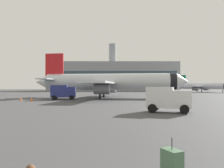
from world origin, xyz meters
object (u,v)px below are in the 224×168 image
at_px(service_truck, 63,92).
at_px(safety_cone_mid, 166,96).
at_px(cargo_van, 168,98).
at_px(safety_cone_near, 162,98).
at_px(safety_cone_far, 31,99).
at_px(airplane_taxiing, 202,86).
at_px(safety_cone_outer, 21,99).
at_px(airplane_at_gate, 109,82).
at_px(rolling_suitcase, 172,161).

height_order(service_truck, safety_cone_mid, service_truck).
distance_m(cargo_van, safety_cone_near, 23.13).
bearing_deg(safety_cone_near, safety_cone_mid, 69.99).
bearing_deg(service_truck, safety_cone_far, -136.50).
relative_size(airplane_taxiing, safety_cone_outer, 38.54).
bearing_deg(airplane_taxiing, airplane_at_gate, -129.91).
height_order(service_truck, rolling_suitcase, service_truck).
xyz_separation_m(airplane_at_gate, safety_cone_far, (-14.02, -11.12, -3.28)).
bearing_deg(safety_cone_outer, airplane_at_gate, 28.72).
relative_size(airplane_at_gate, safety_cone_near, 48.75).
relative_size(safety_cone_mid, safety_cone_far, 0.85).
height_order(airplane_taxiing, cargo_van, airplane_taxiing).
xyz_separation_m(service_truck, safety_cone_near, (20.02, 0.56, -1.25)).
relative_size(airplane_at_gate, safety_cone_far, 46.88).
distance_m(airplane_at_gate, safety_cone_near, 12.77).
distance_m(safety_cone_far, rolling_suitcase, 37.39).
bearing_deg(rolling_suitcase, airplane_taxiing, 67.25).
bearing_deg(safety_cone_mid, service_truck, -159.44).
xyz_separation_m(safety_cone_mid, safety_cone_far, (-27.69, -13.10, 0.06)).
relative_size(service_truck, safety_cone_far, 6.56).
bearing_deg(rolling_suitcase, airplane_at_gate, 92.73).
xyz_separation_m(service_truck, safety_cone_mid, (22.96, 8.61, -1.29)).
relative_size(service_truck, rolling_suitcase, 4.54).
xyz_separation_m(safety_cone_near, safety_cone_far, (-24.76, -5.05, 0.01)).
relative_size(cargo_van, rolling_suitcase, 4.37).
bearing_deg(airplane_at_gate, safety_cone_mid, 8.24).
xyz_separation_m(service_truck, cargo_van, (15.46, -22.09, -0.16)).
xyz_separation_m(cargo_van, safety_cone_outer, (-22.90, 19.56, -1.14)).
bearing_deg(safety_cone_outer, service_truck, 18.81).
distance_m(cargo_van, rolling_suitcase, 16.64).
distance_m(service_truck, cargo_van, 26.96).
xyz_separation_m(airplane_at_gate, safety_cone_mid, (13.67, 1.98, -3.34)).
distance_m(safety_cone_mid, safety_cone_far, 30.63).
bearing_deg(safety_cone_near, rolling_suitcase, -102.51).
height_order(airplane_taxiing, safety_cone_mid, airplane_taxiing).
height_order(service_truck, cargo_van, service_truck).
bearing_deg(safety_cone_mid, safety_cone_far, -154.68).
bearing_deg(cargo_van, safety_cone_far, 138.91).
relative_size(cargo_van, safety_cone_mid, 7.45).
distance_m(service_truck, safety_cone_far, 6.64).
bearing_deg(cargo_van, airplane_taxiing, 65.58).
bearing_deg(cargo_van, airplane_at_gate, 102.13).
bearing_deg(airplane_at_gate, airplane_taxiing, 50.09).
bearing_deg(cargo_van, safety_cone_near, 78.60).
xyz_separation_m(airplane_at_gate, safety_cone_outer, (-16.73, -9.17, -3.35)).
bearing_deg(safety_cone_outer, safety_cone_near, 6.43).
xyz_separation_m(airplane_taxiing, rolling_suitcase, (-39.87, -95.06, -2.45)).
xyz_separation_m(safety_cone_far, rolling_suitcase, (16.16, -33.71, 0.01)).
distance_m(safety_cone_near, rolling_suitcase, 39.71).
distance_m(safety_cone_near, safety_cone_mid, 8.57).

